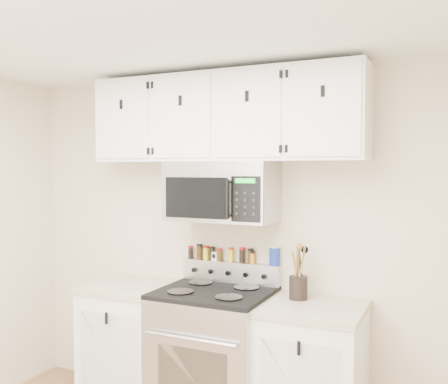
# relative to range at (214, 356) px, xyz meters

# --- Properties ---
(back_wall) EXTENTS (3.50, 0.01, 2.50)m
(back_wall) POSITION_rel_range_xyz_m (0.00, 0.32, 0.76)
(back_wall) COLOR beige
(back_wall) RESTS_ON floor
(range) EXTENTS (0.76, 0.65, 1.10)m
(range) POSITION_rel_range_xyz_m (0.00, 0.00, 0.00)
(range) COLOR #B7B7BA
(range) RESTS_ON floor
(base_cabinet_left) EXTENTS (0.64, 0.62, 0.92)m
(base_cabinet_left) POSITION_rel_range_xyz_m (-0.69, 0.02, -0.03)
(base_cabinet_left) COLOR white
(base_cabinet_left) RESTS_ON floor
(base_cabinet_right) EXTENTS (0.64, 0.62, 0.92)m
(base_cabinet_right) POSITION_rel_range_xyz_m (0.69, 0.02, -0.03)
(base_cabinet_right) COLOR white
(base_cabinet_right) RESTS_ON floor
(microwave) EXTENTS (0.76, 0.44, 0.42)m
(microwave) POSITION_rel_range_xyz_m (0.00, 0.13, 1.14)
(microwave) COLOR #9E9EA3
(microwave) RESTS_ON back_wall
(upper_cabinets) EXTENTS (2.00, 0.35, 0.62)m
(upper_cabinets) POSITION_rel_range_xyz_m (-0.00, 0.15, 1.66)
(upper_cabinets) COLOR white
(upper_cabinets) RESTS_ON back_wall
(utensil_crock) EXTENTS (0.12, 0.12, 0.36)m
(utensil_crock) POSITION_rel_range_xyz_m (0.56, 0.13, 0.52)
(utensil_crock) COLOR black
(utensil_crock) RESTS_ON base_cabinet_right
(kitchen_timer) EXTENTS (0.06, 0.06, 0.06)m
(kitchen_timer) POSITION_rel_range_xyz_m (-0.13, 0.28, 0.65)
(kitchen_timer) COLOR white
(kitchen_timer) RESTS_ON range
(salt_canister) EXTENTS (0.08, 0.08, 0.14)m
(salt_canister) POSITION_rel_range_xyz_m (0.34, 0.28, 0.68)
(salt_canister) COLOR #163298
(salt_canister) RESTS_ON range
(spice_jar_0) EXTENTS (0.04, 0.04, 0.10)m
(spice_jar_0) POSITION_rel_range_xyz_m (-0.34, 0.28, 0.66)
(spice_jar_0) COLOR black
(spice_jar_0) RESTS_ON range
(spice_jar_1) EXTENTS (0.04, 0.04, 0.11)m
(spice_jar_1) POSITION_rel_range_xyz_m (-0.26, 0.28, 0.67)
(spice_jar_1) COLOR #3E280F
(spice_jar_1) RESTS_ON range
(spice_jar_2) EXTENTS (0.04, 0.04, 0.10)m
(spice_jar_2) POSITION_rel_range_xyz_m (-0.20, 0.28, 0.67)
(spice_jar_2) COLOR yellow
(spice_jar_2) RESTS_ON range
(spice_jar_3) EXTENTS (0.04, 0.04, 0.10)m
(spice_jar_3) POSITION_rel_range_xyz_m (-0.15, 0.28, 0.67)
(spice_jar_3) COLOR black
(spice_jar_3) RESTS_ON range
(spice_jar_4) EXTENTS (0.04, 0.04, 0.09)m
(spice_jar_4) POSITION_rel_range_xyz_m (-0.09, 0.28, 0.66)
(spice_jar_4) COLOR #463111
(spice_jar_4) RESTS_ON range
(spice_jar_5) EXTENTS (0.04, 0.04, 0.11)m
(spice_jar_5) POSITION_rel_range_xyz_m (0.00, 0.28, 0.67)
(spice_jar_5) COLOR yellow
(spice_jar_5) RESTS_ON range
(spice_jar_6) EXTENTS (0.04, 0.04, 0.11)m
(spice_jar_6) POSITION_rel_range_xyz_m (0.09, 0.28, 0.67)
(spice_jar_6) COLOR black
(spice_jar_6) RESTS_ON range
(spice_jar_7) EXTENTS (0.04, 0.04, 0.11)m
(spice_jar_7) POSITION_rel_range_xyz_m (0.16, 0.28, 0.67)
(spice_jar_7) COLOR #472A11
(spice_jar_7) RESTS_ON range
(spice_jar_8) EXTENTS (0.04, 0.04, 0.09)m
(spice_jar_8) POSITION_rel_range_xyz_m (0.17, 0.28, 0.66)
(spice_jar_8) COLOR orange
(spice_jar_8) RESTS_ON range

